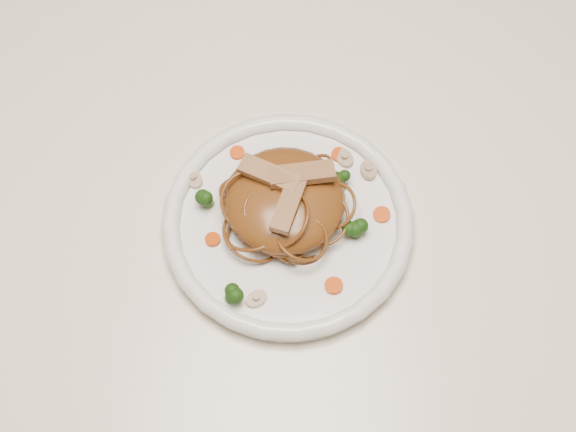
{
  "coord_description": "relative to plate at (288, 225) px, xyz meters",
  "views": [
    {
      "loc": [
        -0.01,
        -0.4,
        1.56
      ],
      "look_at": [
        0.02,
        0.0,
        0.78
      ],
      "focal_mm": 49.51,
      "sensor_mm": 36.0,
      "label": 1
    }
  ],
  "objects": [
    {
      "name": "carrot_2",
      "position": [
        0.11,
        0.0,
        0.01
      ],
      "size": [
        0.02,
        0.02,
        0.0
      ],
      "primitive_type": "cylinder",
      "rotation": [
        0.0,
        0.0,
        0.28
      ],
      "color": "#D54B07",
      "rests_on": "plate"
    },
    {
      "name": "chicken_c",
      "position": [
        -0.0,
        -0.01,
        0.06
      ],
      "size": [
        0.05,
        0.07,
        0.01
      ],
      "primitive_type": "cube",
      "rotation": [
        0.0,
        0.0,
        4.33
      ],
      "color": "#AE7B52",
      "rests_on": "noodle_mound"
    },
    {
      "name": "table",
      "position": [
        -0.02,
        -0.0,
        -0.11
      ],
      "size": [
        1.2,
        0.8,
        0.75
      ],
      "color": "white",
      "rests_on": "ground"
    },
    {
      "name": "plate",
      "position": [
        0.0,
        0.0,
        0.0
      ],
      "size": [
        0.31,
        0.31,
        0.02
      ],
      "primitive_type": "cylinder",
      "rotation": [
        0.0,
        0.0,
        0.11
      ],
      "color": "white",
      "rests_on": "table"
    },
    {
      "name": "carrot_4",
      "position": [
        0.04,
        -0.08,
        0.01
      ],
      "size": [
        0.02,
        0.02,
        0.0
      ],
      "primitive_type": "cylinder",
      "rotation": [
        0.0,
        0.0,
        0.16
      ],
      "color": "#D54B07",
      "rests_on": "plate"
    },
    {
      "name": "mushroom_1",
      "position": [
        0.1,
        0.06,
        0.01
      ],
      "size": [
        0.03,
        0.03,
        0.01
      ],
      "primitive_type": "cylinder",
      "rotation": [
        0.0,
        0.0,
        1.65
      ],
      "color": "beige",
      "rests_on": "plate"
    },
    {
      "name": "chicken_b",
      "position": [
        -0.02,
        0.03,
        0.06
      ],
      "size": [
        0.07,
        0.05,
        0.01
      ],
      "primitive_type": "cube",
      "rotation": [
        0.0,
        0.0,
        2.61
      ],
      "color": "#AE7B52",
      "rests_on": "noodle_mound"
    },
    {
      "name": "carrot_3",
      "position": [
        -0.05,
        0.09,
        0.01
      ],
      "size": [
        0.02,
        0.02,
        0.0
      ],
      "primitive_type": "cylinder",
      "rotation": [
        0.0,
        0.0,
        0.14
      ],
      "color": "#D54B07",
      "rests_on": "plate"
    },
    {
      "name": "carrot_1",
      "position": [
        -0.09,
        -0.02,
        0.01
      ],
      "size": [
        0.02,
        0.02,
        0.0
      ],
      "primitive_type": "cylinder",
      "rotation": [
        0.0,
        0.0,
        0.14
      ],
      "color": "#D54B07",
      "rests_on": "plate"
    },
    {
      "name": "broccoli_3",
      "position": [
        0.07,
        -0.02,
        0.02
      ],
      "size": [
        0.03,
        0.03,
        0.03
      ],
      "primitive_type": null,
      "rotation": [
        0.0,
        0.0,
        0.07
      ],
      "color": "#20470E",
      "rests_on": "plate"
    },
    {
      "name": "mushroom_3",
      "position": [
        0.07,
        0.08,
        0.01
      ],
      "size": [
        0.03,
        0.03,
        0.01
      ],
      "primitive_type": "cylinder",
      "rotation": [
        0.0,
        0.0,
        1.96
      ],
      "color": "beige",
      "rests_on": "plate"
    },
    {
      "name": "broccoli_0",
      "position": [
        0.06,
        0.04,
        0.02
      ],
      "size": [
        0.03,
        0.03,
        0.03
      ],
      "primitive_type": null,
      "rotation": [
        0.0,
        0.0,
        -0.13
      ],
      "color": "#20470E",
      "rests_on": "plate"
    },
    {
      "name": "mushroom_2",
      "position": [
        -0.11,
        0.06,
        0.01
      ],
      "size": [
        0.04,
        0.04,
        0.01
      ],
      "primitive_type": "cylinder",
      "rotation": [
        0.0,
        0.0,
        -1.04
      ],
      "color": "beige",
      "rests_on": "plate"
    },
    {
      "name": "noodle_mound",
      "position": [
        -0.0,
        0.02,
        0.03
      ],
      "size": [
        0.16,
        0.16,
        0.04
      ],
      "primitive_type": "ellipsoid",
      "rotation": [
        0.0,
        0.0,
        0.16
      ],
      "color": "brown",
      "rests_on": "plate"
    },
    {
      "name": "broccoli_2",
      "position": [
        -0.07,
        -0.09,
        0.02
      ],
      "size": [
        0.03,
        0.03,
        0.03
      ],
      "primitive_type": null,
      "rotation": [
        0.0,
        0.0,
        -0.22
      ],
      "color": "#20470E",
      "rests_on": "plate"
    },
    {
      "name": "chicken_a",
      "position": [
        0.02,
        0.03,
        0.06
      ],
      "size": [
        0.07,
        0.03,
        0.01
      ],
      "primitive_type": "cube",
      "rotation": [
        0.0,
        0.0,
        0.08
      ],
      "color": "#AE7B52",
      "rests_on": "noodle_mound"
    },
    {
      "name": "carrot_0",
      "position": [
        0.07,
        0.08,
        0.01
      ],
      "size": [
        0.02,
        0.02,
        0.0
      ],
      "primitive_type": "cylinder",
      "rotation": [
        0.0,
        0.0,
        0.0
      ],
      "color": "#D54B07",
      "rests_on": "plate"
    },
    {
      "name": "broccoli_1",
      "position": [
        -0.09,
        0.03,
        0.02
      ],
      "size": [
        0.03,
        0.03,
        0.03
      ],
      "primitive_type": null,
      "rotation": [
        0.0,
        0.0,
        0.08
      ],
      "color": "#20470E",
      "rests_on": "plate"
    },
    {
      "name": "mushroom_0",
      "position": [
        -0.04,
        -0.09,
        0.01
      ],
      "size": [
        0.03,
        0.03,
        0.01
      ],
      "primitive_type": "cylinder",
      "rotation": [
        0.0,
        0.0,
        0.54
      ],
      "color": "beige",
      "rests_on": "plate"
    },
    {
      "name": "ground",
      "position": [
        -0.02,
        -0.0,
        -0.76
      ],
      "size": [
        4.0,
        4.0,
        0.0
      ],
      "primitive_type": "plane",
      "color": "brown",
      "rests_on": "ground"
    }
  ]
}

